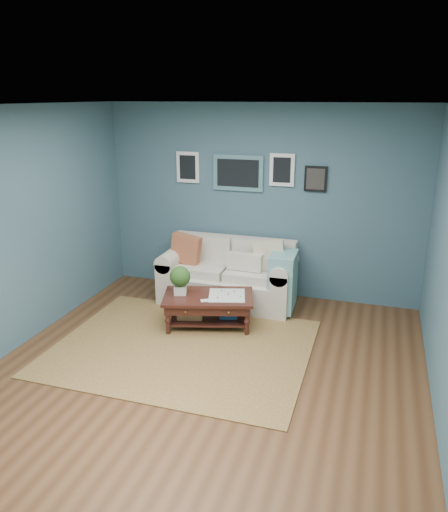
% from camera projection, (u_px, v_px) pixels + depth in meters
% --- Properties ---
extents(room_shell, '(5.00, 5.02, 2.70)m').
position_uv_depth(room_shell, '(200.00, 251.00, 4.80)').
color(room_shell, brown).
rests_on(room_shell, ground).
extents(area_rug, '(2.88, 2.31, 0.01)m').
position_uv_depth(area_rug, '(183.00, 347.00, 5.78)').
color(area_rug, brown).
rests_on(area_rug, ground).
extents(loveseat, '(1.88, 0.86, 0.97)m').
position_uv_depth(loveseat, '(234.00, 275.00, 6.95)').
color(loveseat, beige).
rests_on(loveseat, ground).
extents(coffee_table, '(1.24, 0.93, 0.77)m').
position_uv_depth(coffee_table, '(204.00, 300.00, 6.22)').
color(coffee_table, black).
rests_on(coffee_table, ground).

